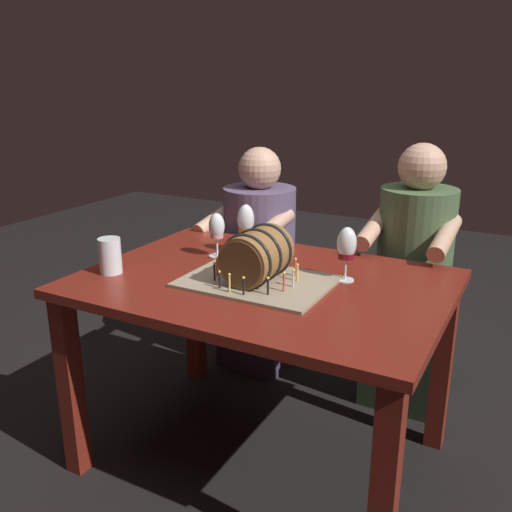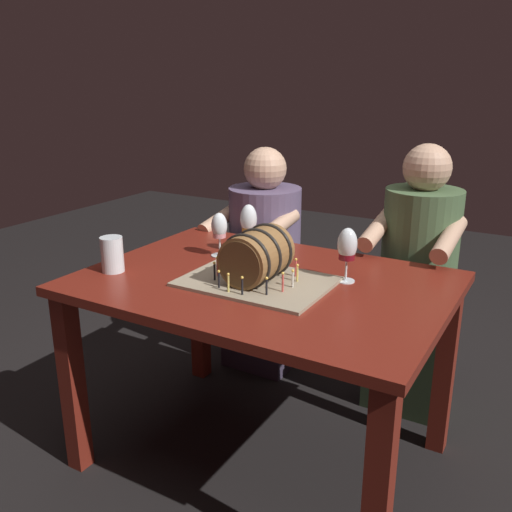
% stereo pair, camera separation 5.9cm
% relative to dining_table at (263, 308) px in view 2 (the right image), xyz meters
% --- Properties ---
extents(ground_plane, '(8.00, 8.00, 0.00)m').
position_rel_dining_table_xyz_m(ground_plane, '(0.00, 0.00, -0.64)').
color(ground_plane, black).
extents(dining_table, '(1.30, 0.93, 0.76)m').
position_rel_dining_table_xyz_m(dining_table, '(0.00, 0.00, 0.00)').
color(dining_table, maroon).
rests_on(dining_table, ground).
extents(barrel_cake, '(0.51, 0.37, 0.20)m').
position_rel_dining_table_xyz_m(barrel_cake, '(-0.00, -0.05, 0.20)').
color(barrel_cake, gray).
rests_on(barrel_cake, dining_table).
extents(wine_glass_red, '(0.07, 0.07, 0.20)m').
position_rel_dining_table_xyz_m(wine_glass_red, '(0.26, 0.13, 0.24)').
color(wine_glass_red, white).
rests_on(wine_glass_red, dining_table).
extents(wine_glass_rose, '(0.07, 0.07, 0.18)m').
position_rel_dining_table_xyz_m(wine_glass_rose, '(-0.29, 0.15, 0.23)').
color(wine_glass_rose, white).
rests_on(wine_glass_rose, dining_table).
extents(wine_glass_amber, '(0.07, 0.07, 0.21)m').
position_rel_dining_table_xyz_m(wine_glass_amber, '(-0.21, 0.24, 0.25)').
color(wine_glass_amber, white).
rests_on(wine_glass_amber, dining_table).
extents(beer_pint, '(0.08, 0.08, 0.13)m').
position_rel_dining_table_xyz_m(beer_pint, '(-0.53, -0.21, 0.18)').
color(beer_pint, white).
rests_on(beer_pint, dining_table).
extents(person_seated_left, '(0.42, 0.51, 1.13)m').
position_rel_dining_table_xyz_m(person_seated_left, '(-0.38, 0.69, -0.11)').
color(person_seated_left, '#372D40').
rests_on(person_seated_left, ground).
extents(person_seated_right, '(0.37, 0.46, 1.19)m').
position_rel_dining_table_xyz_m(person_seated_right, '(0.38, 0.69, -0.10)').
color(person_seated_right, '#2A3A24').
rests_on(person_seated_right, ground).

